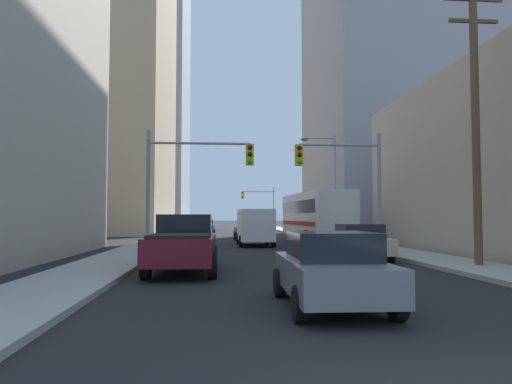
# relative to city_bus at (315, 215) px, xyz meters

# --- Properties ---
(sidewalk_left) EXTENTS (2.61, 160.00, 0.15)m
(sidewalk_left) POSITION_rel_city_bus_xyz_m (-10.75, 20.98, -1.85)
(sidewalk_left) COLOR #9E9E99
(sidewalk_left) RESTS_ON ground
(sidewalk_right) EXTENTS (2.61, 160.00, 0.15)m
(sidewalk_right) POSITION_rel_city_bus_xyz_m (2.11, 20.98, -1.85)
(sidewalk_right) COLOR #9E9E99
(sidewalk_right) RESTS_ON ground
(city_bus) EXTENTS (2.89, 11.58, 3.40)m
(city_bus) POSITION_rel_city_bus_xyz_m (0.00, 0.00, 0.00)
(city_bus) COLOR silver
(city_bus) RESTS_ON ground
(pickup_truck_maroon) EXTENTS (2.20, 5.43, 1.90)m
(pickup_truck_maroon) POSITION_rel_city_bus_xyz_m (-7.82, -16.48, -1.00)
(pickup_truck_maroon) COLOR maroon
(pickup_truck_maroon) RESTS_ON ground
(cargo_van_white) EXTENTS (2.16, 5.23, 2.26)m
(cargo_van_white) POSITION_rel_city_bus_xyz_m (-4.35, -2.62, -0.64)
(cargo_van_white) COLOR white
(cargo_van_white) RESTS_ON ground
(sedan_grey) EXTENTS (1.95, 4.23, 1.52)m
(sedan_grey) POSITION_rel_city_bus_xyz_m (-4.44, -22.94, -1.16)
(sedan_grey) COLOR slate
(sedan_grey) RESTS_ON ground
(sedan_beige) EXTENTS (1.95, 4.21, 1.52)m
(sedan_beige) POSITION_rel_city_bus_xyz_m (-0.84, -12.91, -1.16)
(sedan_beige) COLOR #C6B793
(sedan_beige) RESTS_ON ground
(sedan_navy) EXTENTS (1.95, 4.21, 1.52)m
(sedan_navy) POSITION_rel_city_bus_xyz_m (-4.39, 4.89, -1.16)
(sedan_navy) COLOR #141E4C
(sedan_navy) RESTS_ON ground
(sedan_blue) EXTENTS (1.95, 4.25, 1.52)m
(sedan_blue) POSITION_rel_city_bus_xyz_m (-7.85, 13.78, -1.16)
(sedan_blue) COLOR navy
(sedan_blue) RESTS_ON ground
(sedan_green) EXTENTS (1.95, 4.22, 1.52)m
(sedan_green) POSITION_rel_city_bus_xyz_m (-0.98, 25.22, -1.16)
(sedan_green) COLOR #195938
(sedan_green) RESTS_ON ground
(traffic_signal_near_left) EXTENTS (5.20, 0.44, 6.00)m
(traffic_signal_near_left) POSITION_rel_city_bus_xyz_m (-7.77, -9.14, 2.18)
(traffic_signal_near_left) COLOR gray
(traffic_signal_near_left) RESTS_ON ground
(traffic_signal_near_right) EXTENTS (4.36, 0.44, 6.00)m
(traffic_signal_near_right) POSITION_rel_city_bus_xyz_m (-0.47, -9.14, 2.14)
(traffic_signal_near_right) COLOR gray
(traffic_signal_near_right) RESTS_ON ground
(traffic_signal_far_right) EXTENTS (4.73, 0.44, 6.00)m
(traffic_signal_far_right) POSITION_rel_city_bus_xyz_m (-0.65, 35.47, 2.16)
(traffic_signal_far_right) COLOR gray
(traffic_signal_far_right) RESTS_ON ground
(utility_pole_right) EXTENTS (2.20, 0.28, 10.20)m
(utility_pole_right) POSITION_rel_city_bus_xyz_m (2.37, -16.45, 3.45)
(utility_pole_right) COLOR brown
(utility_pole_right) RESTS_ON ground
(street_lamp_right) EXTENTS (2.51, 0.32, 7.50)m
(street_lamp_right) POSITION_rel_city_bus_xyz_m (1.10, 0.30, 2.62)
(street_lamp_right) COLOR gray
(street_lamp_right) RESTS_ON ground
(building_left_mid_office) EXTENTS (22.20, 21.51, 35.03)m
(building_left_mid_office) POSITION_rel_city_bus_xyz_m (-23.43, 21.87, 15.59)
(building_left_mid_office) COLOR tan
(building_left_mid_office) RESTS_ON ground
(building_left_far_tower) EXTENTS (23.19, 24.42, 69.15)m
(building_left_far_tower) POSITION_rel_city_bus_xyz_m (-24.11, 58.06, 32.64)
(building_left_far_tower) COLOR #93939E
(building_left_far_tower) RESTS_ON ground
(building_right_mid_block) EXTENTS (17.18, 19.47, 35.37)m
(building_right_mid_block) POSITION_rel_city_bus_xyz_m (12.36, 15.87, 15.76)
(building_right_mid_block) COLOR #93939E
(building_right_mid_block) RESTS_ON ground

